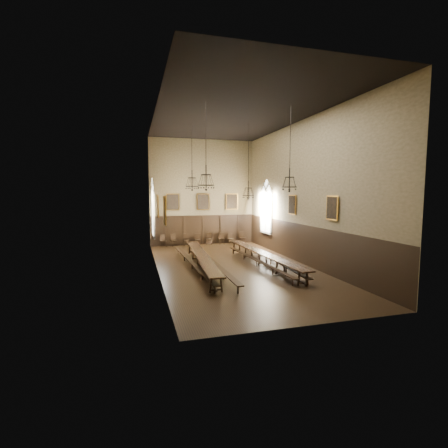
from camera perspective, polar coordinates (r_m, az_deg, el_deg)
name	(u,v)px	position (r m, az deg, el deg)	size (l,w,h in m)	color
floor	(233,267)	(19.88, 1.66, -7.58)	(9.00, 18.00, 0.02)	black
ceiling	(234,115)	(19.86, 1.74, 18.66)	(9.00, 18.00, 0.02)	black
wall_back	(203,192)	(28.09, -3.77, 5.56)	(9.00, 0.02, 9.00)	#92805A
wall_front	(315,193)	(11.07, 15.67, 5.25)	(9.00, 0.02, 9.00)	#92805A
wall_left	(156,193)	(18.53, -11.81, 5.41)	(0.02, 18.00, 9.00)	#92805A
wall_right	(302,193)	(21.13, 13.52, 5.39)	(0.02, 18.00, 9.00)	#92805A
wainscot_panelling	(233,247)	(19.63, 1.67, -3.99)	(9.00, 18.00, 2.50)	black
table_left	(202,262)	(19.46, -3.97, -6.60)	(1.44, 10.63, 0.83)	black
table_right	(263,259)	(20.40, 6.81, -6.09)	(1.20, 10.31, 0.80)	black
bench_left_outer	(192,264)	(19.30, -5.65, -7.07)	(0.73, 10.45, 0.47)	black
bench_left_inner	(212,264)	(19.35, -2.07, -6.99)	(0.33, 10.68, 0.48)	black
bench_right_inner	(257,262)	(20.05, 5.78, -6.67)	(0.69, 9.36, 0.42)	black
bench_right_outer	(271,260)	(20.68, 8.23, -6.23)	(0.94, 10.60, 0.48)	black
chair_0	(163,243)	(27.45, -10.61, -3.32)	(0.57, 0.57, 1.01)	black
chair_1	(174,243)	(27.55, -8.81, -3.24)	(0.55, 0.55, 1.03)	black
chair_2	(186,242)	(27.66, -6.61, -3.18)	(0.47, 0.47, 1.03)	black
chair_3	(198,242)	(27.91, -4.63, -3.11)	(0.47, 0.47, 0.98)	black
chair_4	(209,241)	(28.11, -2.62, -3.00)	(0.58, 0.58, 1.03)	black
chair_5	(222,241)	(28.32, -0.42, -2.94)	(0.50, 0.50, 1.02)	black
chair_6	(231,241)	(28.50, 1.20, -2.93)	(0.46, 0.46, 0.94)	black
chair_7	(242,240)	(28.87, 3.20, -2.78)	(0.52, 0.52, 1.03)	black
chandelier_back_left	(192,182)	(21.44, -5.63, 7.34)	(0.86, 0.86, 4.25)	black
chandelier_back_right	(248,190)	(21.83, 4.30, 5.92)	(0.79, 0.79, 4.84)	black
chandelier_front_left	(206,179)	(16.48, -3.16, 7.84)	(0.82, 0.82, 4.27)	black
chandelier_front_right	(289,181)	(17.63, 11.43, 7.38)	(0.80, 0.80, 4.34)	black
portrait_back_0	(173,202)	(27.56, -9.01, 3.84)	(1.10, 0.12, 1.40)	gold
portrait_back_1	(203,202)	(27.97, -3.70, 3.92)	(1.10, 0.12, 1.40)	gold
portrait_back_2	(232,202)	(28.62, 1.41, 3.97)	(1.10, 0.12, 1.40)	gold
portrait_left_0	(158,206)	(19.55, -11.58, 3.08)	(0.12, 1.00, 1.30)	gold
portrait_left_1	(165,210)	(15.07, -10.39, 2.37)	(0.12, 1.00, 1.30)	gold
portrait_right_0	(292,205)	(21.97, 11.91, 3.34)	(0.12, 1.00, 1.30)	gold
portrait_right_1	(332,208)	(18.09, 18.47, 2.71)	(0.12, 1.00, 1.30)	gold
window_right	(266,206)	(26.07, 7.44, 3.10)	(0.20, 2.20, 4.60)	white
window_left	(153,208)	(24.05, -12.42, 2.81)	(0.20, 2.20, 4.60)	white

